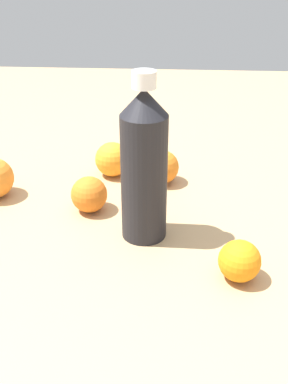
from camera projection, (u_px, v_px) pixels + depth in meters
name	position (u px, v px, depth m)	size (l,w,h in m)	color
ground_plane	(131.00, 244.00, 0.73)	(2.40, 2.40, 0.00)	tan
water_bottle	(144.00, 165.00, 0.70)	(0.07, 0.07, 0.27)	black
orange_0	(240.00, 261.00, 0.64)	(0.06, 0.06, 0.06)	orange
orange_1	(112.00, 159.00, 0.94)	(0.07, 0.07, 0.07)	orange
orange_3	(162.00, 167.00, 0.91)	(0.07, 0.07, 0.07)	orange
orange_4	(89.00, 194.00, 0.81)	(0.07, 0.07, 0.07)	orange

